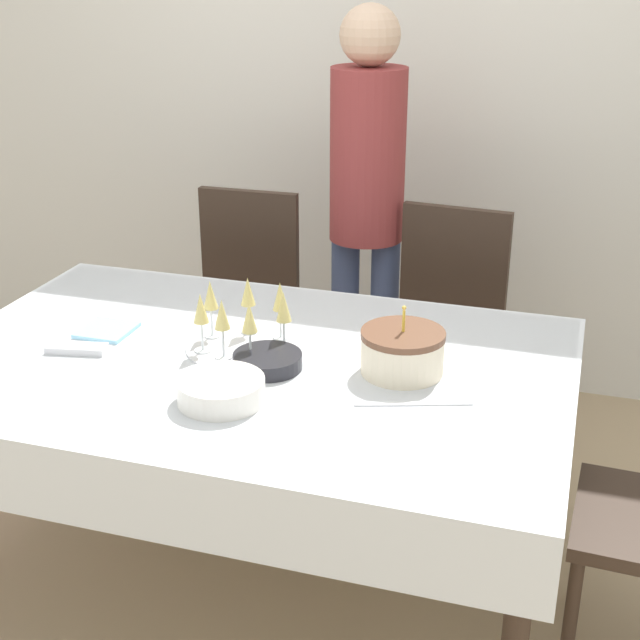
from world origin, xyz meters
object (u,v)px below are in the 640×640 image
object	(u,v)px
plate_stack_dessert	(268,361)
champagne_tray	(242,320)
dining_chair_far_right	(443,330)
plate_stack_main	(221,390)
person_standing	(367,188)
birthday_cake	(402,352)
dining_chair_far_left	(241,306)

from	to	relation	value
plate_stack_dessert	champagne_tray	bearing A→B (deg)	137.70
dining_chair_far_right	plate_stack_dessert	xyz separation A→B (m)	(-0.33, -0.94, 0.25)
champagne_tray	plate_stack_main	size ratio (longest dim) A/B	1.46
plate_stack_main	person_standing	world-z (taller)	person_standing
birthday_cake	plate_stack_dessert	distance (m)	0.37
dining_chair_far_left	birthday_cake	size ratio (longest dim) A/B	4.26
dining_chair_far_left	plate_stack_main	xyz separation A→B (m)	(0.42, -1.16, 0.26)
dining_chair_far_left	champagne_tray	bearing A→B (deg)	-67.08
dining_chair_far_left	person_standing	distance (m)	0.67
dining_chair_far_right	champagne_tray	xyz separation A→B (m)	(-0.44, -0.84, 0.32)
birthday_cake	plate_stack_main	world-z (taller)	birthday_cake
birthday_cake	champagne_tray	size ratio (longest dim) A/B	0.70
dining_chair_far_right	plate_stack_dessert	size ratio (longest dim) A/B	5.09
champagne_tray	person_standing	xyz separation A→B (m)	(0.10, 1.01, 0.15)
champagne_tray	dining_chair_far_left	bearing A→B (deg)	112.92
dining_chair_far_right	dining_chair_far_left	bearing A→B (deg)	179.98
plate_stack_dessert	dining_chair_far_right	bearing A→B (deg)	70.56
champagne_tray	plate_stack_main	distance (m)	0.33
dining_chair_far_right	birthday_cake	xyz separation A→B (m)	(0.03, -0.85, 0.29)
birthday_cake	plate_stack_dessert	bearing A→B (deg)	-166.63
dining_chair_far_left	dining_chair_far_right	bearing A→B (deg)	-0.02
birthday_cake	person_standing	xyz separation A→B (m)	(-0.37, 1.03, 0.17)
plate_stack_dessert	person_standing	size ratio (longest dim) A/B	0.11
champagne_tray	person_standing	world-z (taller)	person_standing
dining_chair_far_right	birthday_cake	bearing A→B (deg)	-88.31
birthday_cake	champagne_tray	xyz separation A→B (m)	(-0.47, 0.02, 0.03)
birthday_cake	dining_chair_far_left	bearing A→B (deg)	133.93
dining_chair_far_left	birthday_cake	world-z (taller)	dining_chair_far_left
dining_chair_far_right	birthday_cake	distance (m)	0.90
person_standing	dining_chair_far_left	bearing A→B (deg)	-159.21
birthday_cake	champagne_tray	world-z (taller)	birthday_cake
dining_chair_far_left	champagne_tray	distance (m)	0.96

